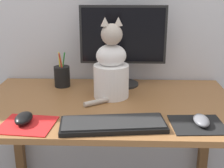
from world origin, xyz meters
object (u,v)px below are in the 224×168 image
object	(u,v)px
computer_mouse_left	(24,118)
computer_mouse_right	(201,120)
monitor	(123,41)
cat	(111,68)
pen_cup	(62,76)
keyboard	(113,124)

from	to	relation	value
computer_mouse_left	computer_mouse_right	distance (m)	0.69
monitor	cat	size ratio (longest dim) A/B	1.17
computer_mouse_left	pen_cup	distance (m)	0.47
computer_mouse_right	computer_mouse_left	bearing A→B (deg)	-178.99
keyboard	cat	size ratio (longest dim) A/B	1.10
computer_mouse_right	cat	world-z (taller)	cat
computer_mouse_right	pen_cup	bearing A→B (deg)	144.35
keyboard	cat	world-z (taller)	cat
computer_mouse_right	pen_cup	xyz separation A→B (m)	(-0.62, 0.45, 0.04)
keyboard	monitor	bearing A→B (deg)	79.43
monitor	computer_mouse_left	world-z (taller)	monitor
keyboard	computer_mouse_left	size ratio (longest dim) A/B	3.87
keyboard	pen_cup	world-z (taller)	pen_cup
monitor	keyboard	bearing A→B (deg)	-94.01
keyboard	computer_mouse_right	xyz separation A→B (m)	(0.34, 0.03, 0.01)
computer_mouse_left	cat	distance (m)	0.47
computer_mouse_left	computer_mouse_right	size ratio (longest dim) A/B	0.99
keyboard	pen_cup	distance (m)	0.55
computer_mouse_left	cat	bearing A→B (deg)	43.41
monitor	keyboard	xyz separation A→B (m)	(-0.04, -0.51, -0.22)
monitor	keyboard	size ratio (longest dim) A/B	1.06
pen_cup	computer_mouse_left	bearing A→B (deg)	-98.22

